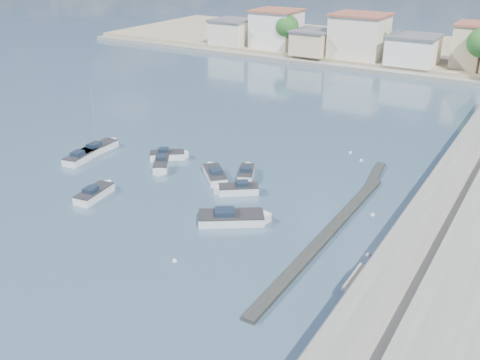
% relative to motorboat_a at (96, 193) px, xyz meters
% --- Properties ---
extents(ground, '(400.00, 400.00, 0.00)m').
position_rel_motorboat_a_xyz_m(ground, '(15.30, 34.52, -0.38)').
color(ground, '#2B4157').
rests_on(ground, ground).
extents(seawall_walkway, '(5.00, 90.00, 1.80)m').
position_rel_motorboat_a_xyz_m(seawall_walkway, '(33.80, 7.52, 0.52)').
color(seawall_walkway, slate).
rests_on(seawall_walkway, ground).
extents(breakwater, '(2.00, 31.02, 0.35)m').
position_rel_motorboat_a_xyz_m(breakwater, '(22.20, 7.21, -0.21)').
color(breakwater, black).
rests_on(breakwater, ground).
extents(far_shore_land, '(160.00, 40.00, 1.40)m').
position_rel_motorboat_a_xyz_m(far_shore_land, '(15.30, 86.52, 0.32)').
color(far_shore_land, gray).
rests_on(far_shore_land, ground).
extents(far_shore_quay, '(160.00, 2.50, 0.80)m').
position_rel_motorboat_a_xyz_m(far_shore_quay, '(15.30, 65.52, 0.02)').
color(far_shore_quay, slate).
rests_on(far_shore_quay, ground).
extents(shore_trees, '(74.56, 38.32, 7.92)m').
position_rel_motorboat_a_xyz_m(shore_trees, '(23.64, 62.64, 5.84)').
color(shore_trees, '#38281E').
rests_on(shore_trees, ground).
extents(motorboat_a, '(2.37, 4.98, 1.48)m').
position_rel_motorboat_a_xyz_m(motorboat_a, '(0.00, 0.00, 0.00)').
color(motorboat_a, white).
rests_on(motorboat_a, ground).
extents(motorboat_b, '(4.07, 3.63, 1.48)m').
position_rel_motorboat_a_xyz_m(motorboat_b, '(-0.09, 11.58, -0.00)').
color(motorboat_b, white).
rests_on(motorboat_b, ground).
extents(motorboat_c, '(4.50, 4.45, 1.48)m').
position_rel_motorboat_a_xyz_m(motorboat_c, '(7.32, 9.85, 0.00)').
color(motorboat_c, white).
rests_on(motorboat_c, ground).
extents(motorboat_d, '(4.08, 3.61, 1.48)m').
position_rel_motorboat_a_xyz_m(motorboat_d, '(11.32, 7.80, -0.00)').
color(motorboat_d, white).
rests_on(motorboat_d, ground).
extents(motorboat_e, '(2.47, 5.08, 1.48)m').
position_rel_motorboat_a_xyz_m(motorboat_e, '(-8.29, 6.07, -0.00)').
color(motorboat_e, white).
rests_on(motorboat_e, ground).
extents(motorboat_f, '(2.91, 4.06, 1.48)m').
position_rel_motorboat_a_xyz_m(motorboat_f, '(10.03, 11.93, -0.00)').
color(motorboat_f, white).
rests_on(motorboat_f, ground).
extents(motorboat_g, '(3.43, 4.10, 1.48)m').
position_rel_motorboat_a_xyz_m(motorboat_g, '(1.01, 8.79, 0.00)').
color(motorboat_g, white).
rests_on(motorboat_g, ground).
extents(motorboat_h, '(6.07, 5.15, 1.48)m').
position_rel_motorboat_a_xyz_m(motorboat_h, '(14.32, 2.72, -0.00)').
color(motorboat_h, white).
rests_on(motorboat_h, ground).
extents(sailboat, '(1.94, 5.86, 9.00)m').
position_rel_motorboat_a_xyz_m(sailboat, '(-8.62, 9.09, 0.04)').
color(sailboat, white).
rests_on(sailboat, ground).
extents(mooring_buoys, '(13.55, 30.83, 0.39)m').
position_rel_motorboat_a_xyz_m(mooring_buoys, '(21.20, 8.15, -0.33)').
color(mooring_buoys, silver).
rests_on(mooring_buoys, ground).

